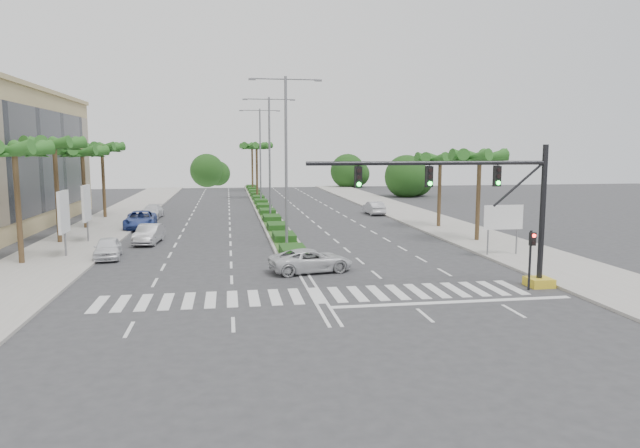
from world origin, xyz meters
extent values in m
plane|color=#333335|center=(0.00, 0.00, 0.00)|extent=(160.00, 160.00, 0.00)
cube|color=gray|center=(15.20, 20.00, 0.07)|extent=(6.00, 120.00, 0.15)
cube|color=gray|center=(-15.20, 20.00, 0.07)|extent=(6.00, 120.00, 0.15)
cube|color=gray|center=(0.00, 45.00, 0.10)|extent=(2.20, 75.00, 0.20)
cube|color=#31541D|center=(0.00, 45.00, 0.22)|extent=(1.80, 75.00, 0.04)
cube|color=gold|center=(11.50, 0.00, 0.23)|extent=(1.20, 1.20, 0.45)
cylinder|color=black|center=(11.50, 0.00, 3.70)|extent=(0.28, 0.28, 7.00)
cylinder|color=black|center=(5.50, 0.00, 6.30)|extent=(12.00, 0.20, 0.20)
cylinder|color=black|center=(10.10, 0.00, 5.20)|extent=(2.53, 0.12, 2.15)
cube|color=black|center=(9.00, 0.00, 5.65)|extent=(0.32, 0.24, 1.00)
cylinder|color=#19E533|center=(9.00, -0.14, 5.33)|extent=(0.20, 0.06, 0.20)
cube|color=black|center=(5.50, 0.00, 5.65)|extent=(0.32, 0.24, 1.00)
cylinder|color=#19E533|center=(5.50, -0.14, 5.33)|extent=(0.20, 0.06, 0.20)
cube|color=black|center=(2.00, 0.00, 5.65)|extent=(0.32, 0.24, 1.00)
cylinder|color=#19E533|center=(2.00, -0.14, 5.33)|extent=(0.20, 0.06, 0.20)
cylinder|color=black|center=(10.60, -0.60, 1.50)|extent=(0.12, 0.12, 3.00)
cube|color=black|center=(10.60, -0.75, 2.60)|extent=(0.28, 0.22, 0.65)
cylinder|color=red|center=(10.60, -0.88, 2.78)|extent=(0.18, 0.05, 0.18)
cylinder|color=slate|center=(12.50, 8.00, 1.40)|extent=(0.10, 0.10, 2.80)
cylinder|color=slate|center=(14.50, 8.00, 1.40)|extent=(0.10, 0.10, 2.80)
cube|color=#0C6638|center=(13.50, 8.00, 2.60)|extent=(2.60, 0.08, 1.50)
cube|color=white|center=(13.50, 7.95, 2.60)|extent=(2.70, 0.02, 1.60)
cylinder|color=slate|center=(-14.50, 12.00, 1.40)|extent=(0.12, 0.12, 2.80)
cube|color=white|center=(-14.50, 12.00, 3.00)|extent=(0.18, 2.10, 2.70)
cube|color=#D8594C|center=(-14.50, 12.00, 3.00)|extent=(0.12, 2.00, 2.60)
cylinder|color=slate|center=(-14.50, 18.00, 1.40)|extent=(0.12, 0.12, 2.80)
cube|color=white|center=(-14.50, 18.00, 3.00)|extent=(0.18, 2.10, 2.70)
cube|color=#D8594C|center=(-14.50, 18.00, 3.00)|extent=(0.12, 2.00, 2.60)
cylinder|color=brown|center=(-16.50, 10.00, 3.50)|extent=(0.32, 0.32, 7.00)
sphere|color=brown|center=(-16.50, 10.00, 6.90)|extent=(0.70, 0.70, 0.70)
cone|color=#29591C|center=(-15.40, 10.00, 6.80)|extent=(0.90, 3.62, 1.50)
cone|color=#29591C|center=(-15.81, 10.86, 6.80)|extent=(3.39, 2.96, 1.50)
cone|color=#29591C|center=(-16.74, 11.07, 6.80)|extent=(3.73, 1.68, 1.50)
cone|color=#29591C|center=(-16.74, 8.93, 6.80)|extent=(3.73, 1.68, 1.50)
cone|color=#29591C|center=(-15.81, 9.14, 6.80)|extent=(3.39, 2.96, 1.50)
cylinder|color=brown|center=(-16.50, 18.00, 3.70)|extent=(0.32, 0.32, 7.40)
sphere|color=brown|center=(-16.50, 18.00, 7.30)|extent=(0.70, 0.70, 0.70)
cone|color=#29591C|center=(-15.40, 18.00, 7.20)|extent=(0.90, 3.62, 1.50)
cone|color=#29591C|center=(-15.81, 18.86, 7.20)|extent=(3.39, 2.96, 1.50)
cone|color=#29591C|center=(-16.74, 19.07, 7.20)|extent=(3.73, 1.68, 1.50)
cone|color=#29591C|center=(-17.49, 18.48, 7.20)|extent=(2.38, 3.65, 1.50)
cone|color=#29591C|center=(-17.49, 17.52, 7.20)|extent=(2.38, 3.65, 1.50)
cone|color=#29591C|center=(-16.74, 16.93, 7.20)|extent=(3.73, 1.68, 1.50)
cone|color=#29591C|center=(-15.81, 17.14, 7.20)|extent=(3.39, 2.96, 1.50)
cylinder|color=brown|center=(-16.50, 26.00, 3.40)|extent=(0.32, 0.32, 6.80)
sphere|color=brown|center=(-16.50, 26.00, 6.70)|extent=(0.70, 0.70, 0.70)
cone|color=#29591C|center=(-15.40, 26.00, 6.60)|extent=(0.90, 3.62, 1.50)
cone|color=#29591C|center=(-15.81, 26.86, 6.60)|extent=(3.39, 2.96, 1.50)
cone|color=#29591C|center=(-16.74, 27.07, 6.60)|extent=(3.73, 1.68, 1.50)
cone|color=#29591C|center=(-17.49, 26.48, 6.60)|extent=(2.38, 3.65, 1.50)
cone|color=#29591C|center=(-17.49, 25.52, 6.60)|extent=(2.38, 3.65, 1.50)
cone|color=#29591C|center=(-16.74, 24.93, 6.60)|extent=(3.73, 1.68, 1.50)
cone|color=#29591C|center=(-15.81, 25.14, 6.60)|extent=(3.39, 2.96, 1.50)
cylinder|color=brown|center=(-16.50, 34.00, 3.60)|extent=(0.32, 0.32, 7.20)
sphere|color=brown|center=(-16.50, 34.00, 7.10)|extent=(0.70, 0.70, 0.70)
cone|color=#29591C|center=(-15.40, 34.00, 7.00)|extent=(0.90, 3.62, 1.50)
cone|color=#29591C|center=(-15.81, 34.86, 7.00)|extent=(3.39, 2.96, 1.50)
cone|color=#29591C|center=(-16.74, 35.07, 7.00)|extent=(3.73, 1.68, 1.50)
cone|color=#29591C|center=(-17.49, 34.48, 7.00)|extent=(2.38, 3.65, 1.50)
cone|color=#29591C|center=(-17.49, 33.52, 7.00)|extent=(2.38, 3.65, 1.50)
cone|color=#29591C|center=(-16.74, 32.93, 7.00)|extent=(3.73, 1.68, 1.50)
cone|color=#29591C|center=(-15.81, 33.14, 7.00)|extent=(3.39, 2.96, 1.50)
cylinder|color=brown|center=(14.50, 14.00, 3.25)|extent=(0.32, 0.32, 6.50)
sphere|color=brown|center=(14.50, 14.00, 6.40)|extent=(0.70, 0.70, 0.70)
cone|color=#29591C|center=(15.60, 14.00, 6.30)|extent=(0.90, 3.62, 1.50)
cone|color=#29591C|center=(15.19, 14.86, 6.30)|extent=(3.39, 2.96, 1.50)
cone|color=#29591C|center=(14.26, 15.07, 6.30)|extent=(3.73, 1.68, 1.50)
cone|color=#29591C|center=(13.51, 14.48, 6.30)|extent=(2.38, 3.65, 1.50)
cone|color=#29591C|center=(13.51, 13.52, 6.30)|extent=(2.38, 3.65, 1.50)
cone|color=#29591C|center=(14.26, 12.93, 6.30)|extent=(3.73, 1.68, 1.50)
cone|color=#29591C|center=(15.19, 13.14, 6.30)|extent=(3.39, 2.96, 1.50)
cylinder|color=brown|center=(14.50, 22.00, 3.10)|extent=(0.32, 0.32, 6.20)
sphere|color=brown|center=(14.50, 22.00, 6.10)|extent=(0.70, 0.70, 0.70)
cone|color=#29591C|center=(15.60, 22.00, 6.00)|extent=(0.90, 3.62, 1.50)
cone|color=#29591C|center=(15.19, 22.86, 6.00)|extent=(3.39, 2.96, 1.50)
cone|color=#29591C|center=(14.26, 23.07, 6.00)|extent=(3.73, 1.68, 1.50)
cone|color=#29591C|center=(13.51, 22.48, 6.00)|extent=(2.38, 3.65, 1.50)
cone|color=#29591C|center=(13.51, 21.52, 6.00)|extent=(2.38, 3.65, 1.50)
cone|color=#29591C|center=(14.26, 20.93, 6.00)|extent=(3.73, 1.68, 1.50)
cone|color=#29591C|center=(15.19, 21.14, 6.00)|extent=(3.39, 2.96, 1.50)
cylinder|color=brown|center=(0.00, 55.00, 3.75)|extent=(0.32, 0.32, 7.50)
sphere|color=brown|center=(0.00, 55.00, 7.40)|extent=(0.70, 0.70, 0.70)
cone|color=#29591C|center=(1.10, 55.00, 7.30)|extent=(0.90, 3.62, 1.50)
cone|color=#29591C|center=(0.69, 55.86, 7.30)|extent=(3.39, 2.96, 1.50)
cone|color=#29591C|center=(-0.24, 56.07, 7.30)|extent=(3.73, 1.68, 1.50)
cone|color=#29591C|center=(-0.99, 55.48, 7.30)|extent=(2.38, 3.65, 1.50)
cone|color=#29591C|center=(-0.99, 54.52, 7.30)|extent=(2.38, 3.65, 1.50)
cone|color=#29591C|center=(-0.24, 53.93, 7.30)|extent=(3.73, 1.68, 1.50)
cone|color=#29591C|center=(0.69, 54.14, 7.30)|extent=(3.39, 2.96, 1.50)
cylinder|color=brown|center=(0.00, 70.00, 3.75)|extent=(0.32, 0.32, 7.50)
sphere|color=brown|center=(0.00, 70.00, 7.40)|extent=(0.70, 0.70, 0.70)
cone|color=#29591C|center=(1.10, 70.00, 7.30)|extent=(0.90, 3.62, 1.50)
cone|color=#29591C|center=(0.69, 70.86, 7.30)|extent=(3.39, 2.96, 1.50)
cone|color=#29591C|center=(-0.24, 71.07, 7.30)|extent=(3.73, 1.68, 1.50)
cone|color=#29591C|center=(-0.99, 70.48, 7.30)|extent=(2.38, 3.65, 1.50)
cone|color=#29591C|center=(-0.99, 69.52, 7.30)|extent=(2.38, 3.65, 1.50)
cone|color=#29591C|center=(-0.24, 68.93, 7.30)|extent=(3.73, 1.68, 1.50)
cone|color=#29591C|center=(0.69, 69.14, 7.30)|extent=(3.39, 2.96, 1.50)
cylinder|color=slate|center=(0.00, 14.00, 6.00)|extent=(0.20, 0.20, 12.00)
cylinder|color=slate|center=(-1.20, 14.00, 11.80)|extent=(2.40, 0.10, 0.10)
cylinder|color=slate|center=(1.20, 14.00, 11.80)|extent=(2.40, 0.10, 0.10)
cube|color=slate|center=(-2.30, 14.00, 11.75)|extent=(0.50, 0.25, 0.12)
cube|color=slate|center=(2.30, 14.00, 11.75)|extent=(0.50, 0.25, 0.12)
cylinder|color=slate|center=(0.00, 30.00, 6.00)|extent=(0.20, 0.20, 12.00)
cylinder|color=slate|center=(-1.20, 30.00, 11.80)|extent=(2.40, 0.10, 0.10)
cylinder|color=slate|center=(1.20, 30.00, 11.80)|extent=(2.40, 0.10, 0.10)
cube|color=slate|center=(-2.30, 30.00, 11.75)|extent=(0.50, 0.25, 0.12)
cube|color=slate|center=(2.30, 30.00, 11.75)|extent=(0.50, 0.25, 0.12)
cylinder|color=slate|center=(0.00, 46.00, 6.00)|extent=(0.20, 0.20, 12.00)
cylinder|color=slate|center=(-1.20, 46.00, 11.80)|extent=(2.40, 0.10, 0.10)
cylinder|color=slate|center=(1.20, 46.00, 11.80)|extent=(2.40, 0.10, 0.10)
cube|color=slate|center=(-2.30, 46.00, 11.75)|extent=(0.50, 0.25, 0.12)
cube|color=slate|center=(2.30, 46.00, 11.75)|extent=(0.50, 0.25, 0.12)
imported|color=white|center=(-11.80, 11.46, 0.67)|extent=(2.02, 4.10, 1.35)
imported|color=#B3B2B7|center=(-9.98, 17.10, 0.71)|extent=(1.96, 4.45, 1.42)
imported|color=#304693|center=(-11.80, 25.55, 0.78)|extent=(2.94, 5.78, 1.56)
imported|color=silver|center=(-11.80, 33.36, 0.66)|extent=(2.20, 4.66, 1.31)
imported|color=silver|center=(0.51, 5.35, 0.66)|extent=(5.11, 3.07, 1.33)
imported|color=silver|center=(11.44, 33.21, 0.70)|extent=(1.64, 4.32, 1.41)
camera|label=1|loc=(-4.09, -26.30, 6.94)|focal=32.00mm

